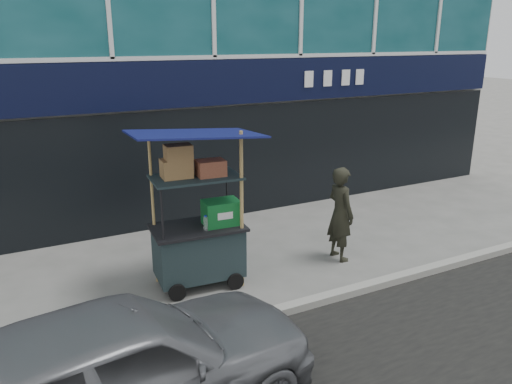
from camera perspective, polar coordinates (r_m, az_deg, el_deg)
ground at (r=7.83m, az=7.13°, el=-11.71°), size 80.00×80.00×0.00m
curb at (r=7.66m, az=8.00°, el=-11.94°), size 80.00×0.18×0.12m
vendor_cart at (r=7.81m, az=-6.52°, el=-4.52°), size 1.96×1.46×2.53m
vendor_man at (r=8.81m, az=9.62°, el=-2.46°), size 0.41×0.62×1.68m
parked_car at (r=5.29m, az=-15.42°, el=-18.95°), size 4.28×2.20×1.39m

